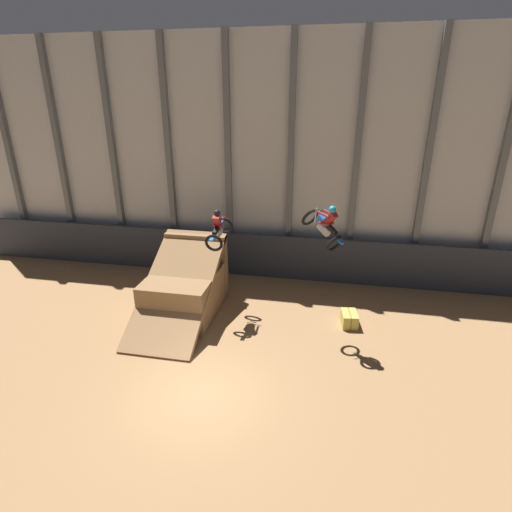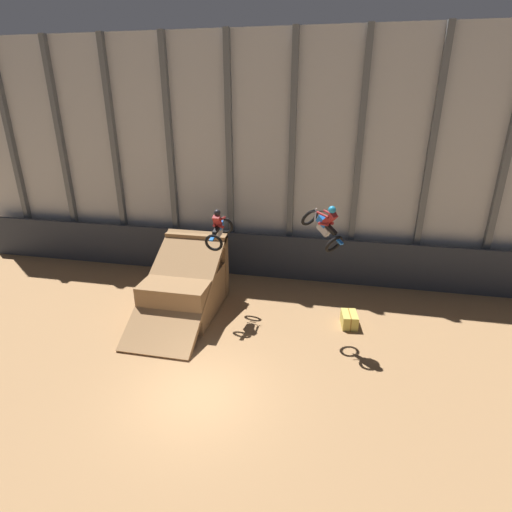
% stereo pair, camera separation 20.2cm
% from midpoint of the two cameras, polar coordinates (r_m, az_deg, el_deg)
% --- Properties ---
extents(ground_plane, '(60.00, 60.00, 0.00)m').
position_cam_midpoint_polar(ground_plane, '(13.24, -7.75, -19.11)').
color(ground_plane, '#9E754C').
extents(arena_back_wall, '(32.00, 0.40, 11.45)m').
position_cam_midpoint_polar(arena_back_wall, '(19.78, 1.00, 13.33)').
color(arena_back_wall, silver).
rests_on(arena_back_wall, ground_plane).
extents(lower_barrier, '(31.36, 0.20, 2.24)m').
position_cam_midpoint_polar(lower_barrier, '(20.32, 0.55, 0.11)').
color(lower_barrier, '#2D333D').
rests_on(lower_barrier, ground_plane).
extents(dirt_ramp, '(2.79, 5.45, 3.12)m').
position_cam_midpoint_polar(dirt_ramp, '(17.44, -9.52, -4.27)').
color(dirt_ramp, '#966F48').
rests_on(dirt_ramp, ground_plane).
extents(rider_bike_left_air, '(0.79, 1.85, 1.59)m').
position_cam_midpoint_polar(rider_bike_left_air, '(15.96, -4.98, 3.85)').
color(rider_bike_left_air, black).
extents(rider_bike_right_air, '(1.74, 1.66, 1.69)m').
position_cam_midpoint_polar(rider_bike_right_air, '(14.12, 10.14, 4.24)').
color(rider_bike_right_air, black).
extents(hay_bale_trackside, '(0.72, 0.97, 0.57)m').
position_cam_midpoint_polar(hay_bale_trackside, '(16.73, 13.51, -8.82)').
color(hay_bale_trackside, '#CCB751').
rests_on(hay_bale_trackside, ground_plane).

